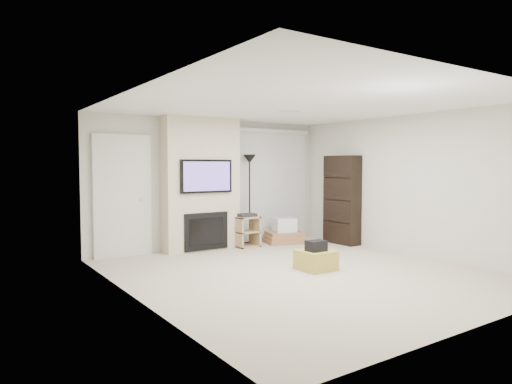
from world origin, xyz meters
TOP-DOWN VIEW (x-y plane):
  - floor at (0.00, 0.00)m, footprint 5.00×5.50m
  - ceiling at (0.00, 0.00)m, footprint 5.00×5.50m
  - wall_back at (0.00, 2.75)m, footprint 5.00×0.00m
  - wall_front at (0.00, -2.75)m, footprint 5.00×0.00m
  - wall_left at (-2.50, 0.00)m, footprint 0.00×5.50m
  - wall_right at (2.50, 0.00)m, footprint 0.00×5.50m
  - hvac_vent at (0.40, 0.80)m, footprint 0.35×0.18m
  - ottoman at (0.31, 0.02)m, footprint 0.51×0.51m
  - black_bag at (0.28, -0.02)m, footprint 0.28×0.22m
  - fireplace_wall at (-0.35, 2.54)m, footprint 1.50×0.47m
  - entry_door at (-1.80, 2.71)m, footprint 1.02×0.11m
  - vertical_blinds at (1.40, 2.70)m, footprint 1.98×0.10m
  - floor_lamp at (0.73, 2.50)m, footprint 0.27×0.27m
  - av_stand at (0.51, 2.28)m, footprint 0.45×0.38m
  - box_stack at (1.40, 2.22)m, footprint 0.90×0.78m
  - bookshelf at (2.34, 1.51)m, footprint 0.30×0.80m

SIDE VIEW (x-z plane):
  - floor at x=0.00m, z-range 0.00..0.00m
  - ottoman at x=0.31m, z-range 0.00..0.30m
  - box_stack at x=1.40m, z-range -0.06..0.46m
  - av_stand at x=0.51m, z-range 0.02..0.68m
  - black_bag at x=0.28m, z-range 0.30..0.46m
  - bookshelf at x=2.34m, z-range 0.00..1.80m
  - entry_door at x=-1.80m, z-range -0.02..2.12m
  - fireplace_wall at x=-0.35m, z-range -0.01..2.49m
  - wall_back at x=0.00m, z-range 0.00..2.50m
  - wall_front at x=0.00m, z-range 0.00..2.50m
  - wall_left at x=-2.50m, z-range 0.00..2.50m
  - wall_right at x=2.50m, z-range 0.00..2.50m
  - vertical_blinds at x=1.40m, z-range 0.09..2.46m
  - floor_lamp at x=0.73m, z-range 0.52..2.34m
  - hvac_vent at x=0.40m, z-range 2.49..2.50m
  - ceiling at x=0.00m, z-range 2.50..2.50m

